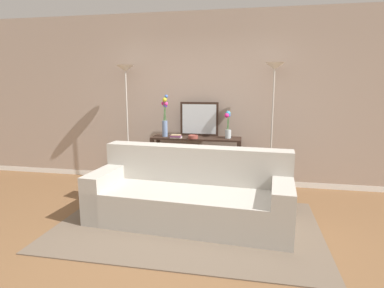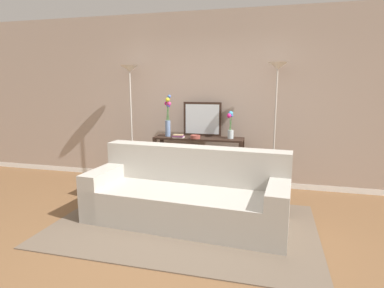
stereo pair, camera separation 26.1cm
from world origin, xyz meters
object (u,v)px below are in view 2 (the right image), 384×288
floor_lamp_right (276,92)px  fruit_bowl (195,137)px  vase_tall_flowers (168,118)px  console_table (199,153)px  wall_mirror (202,119)px  floor_lamp_left (130,92)px  couch (188,196)px  vase_short_flowers (230,125)px  book_stack (178,136)px  book_row_under_console (175,182)px

floor_lamp_right → fruit_bowl: bearing=-174.4°
floor_lamp_right → vase_tall_flowers: size_ratio=2.95×
vase_tall_flowers → console_table: bearing=1.8°
floor_lamp_right → fruit_bowl: (-1.19, -0.12, -0.69)m
console_table → wall_mirror: 0.55m
console_table → floor_lamp_left: floor_lamp_left is taller
couch → floor_lamp_right: bearing=51.5°
couch → floor_lamp_right: 2.03m
floor_lamp_right → vase_short_flowers: size_ratio=4.66×
wall_mirror → vase_short_flowers: (0.48, -0.14, -0.07)m
couch → vase_short_flowers: (0.34, 1.28, 0.73)m
fruit_bowl → book_stack: book_stack is taller
wall_mirror → console_table: bearing=-97.6°
console_table → wall_mirror: bearing=82.4°
wall_mirror → book_stack: 0.50m
couch → floor_lamp_left: size_ratio=1.25×
fruit_bowl → floor_lamp_left: bearing=174.1°
vase_tall_flowers → floor_lamp_right: bearing=0.3°
vase_short_flowers → book_stack: 0.83m
book_stack → couch: bearing=-67.9°
floor_lamp_left → vase_tall_flowers: 0.77m
console_table → floor_lamp_left: size_ratio=0.72×
console_table → floor_lamp_right: size_ratio=0.72×
floor_lamp_right → vase_tall_flowers: floor_lamp_right is taller
floor_lamp_left → book_stack: floor_lamp_left is taller
wall_mirror → vase_tall_flowers: 0.56m
couch → floor_lamp_left: floor_lamp_left is taller
console_table → wall_mirror: (0.02, 0.16, 0.53)m
vase_tall_flowers → book_stack: (0.21, -0.11, -0.27)m
floor_lamp_right → book_stack: bearing=-175.2°
console_table → book_stack: 0.43m
floor_lamp_left → fruit_bowl: floor_lamp_left is taller
console_table → vase_short_flowers: (0.50, 0.02, 0.46)m
console_table → vase_tall_flowers: (-0.51, -0.02, 0.55)m
couch → floor_lamp_right: floor_lamp_right is taller
book_row_under_console → book_stack: bearing=-52.5°
couch → fruit_bowl: (-0.19, 1.14, 0.55)m
floor_lamp_left → book_row_under_console: floor_lamp_left is taller
couch → book_stack: book_stack is taller
vase_short_flowers → fruit_bowl: 0.57m
couch → book_row_under_console: couch is taller
floor_lamp_left → fruit_bowl: (1.13, -0.12, -0.68)m
floor_lamp_right → console_table: bearing=179.7°
couch → vase_short_flowers: 1.51m
fruit_bowl → book_stack: bearing=-178.8°
couch → vase_short_flowers: size_ratio=5.81×
book_row_under_console → console_table: bearing=-0.0°
book_row_under_console → floor_lamp_left: bearing=-179.5°
floor_lamp_left → book_row_under_console: (0.75, 0.01, -1.49)m
wall_mirror → vase_tall_flowers: vase_tall_flowers is taller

